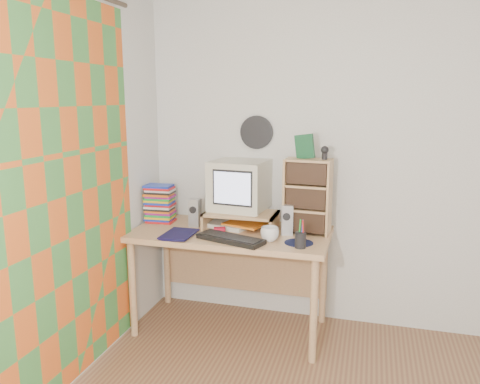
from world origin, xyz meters
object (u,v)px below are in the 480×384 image
Objects in this scene: desk at (233,246)px; crt_monitor at (238,186)px; keyboard at (231,239)px; mug at (270,234)px; diary at (165,231)px; cd_rack at (308,196)px; dvd_stack at (160,203)px.

crt_monitor is at bearing 81.71° from desk.
mug is at bearing 34.55° from keyboard.
mug is 0.73m from diary.
cd_rack is at bearing 18.72° from diary.
diary reaches higher than desk.
cd_rack is at bearing -3.30° from dvd_stack.
mug is at bearing -124.39° from cd_rack.
crt_monitor is 0.83× the size of keyboard.
desk is at bearing 33.88° from diary.
desk is 4.87× the size of dvd_stack.
cd_rack is (0.53, 0.04, 0.40)m from desk.
dvd_stack reaches higher than desk.
desk is 0.66m from dvd_stack.
dvd_stack is (-0.61, -0.05, -0.16)m from crt_monitor.
diary is at bearing -175.38° from mug.
crt_monitor reaches higher than keyboard.
mug is at bearing -38.58° from crt_monitor.
keyboard is (0.07, -0.29, 0.15)m from desk.
keyboard is 0.26m from mug.
crt_monitor is 0.52m from cd_rack.
crt_monitor is (0.01, 0.09, 0.44)m from desk.
crt_monitor is 1.56× the size of diary.
dvd_stack is at bearing 171.66° from keyboard.
diary is at bearing -146.07° from desk.
cd_rack is 2.13× the size of diary.
diary is (-0.42, -0.36, -0.28)m from crt_monitor.
crt_monitor is 0.73× the size of cd_rack.
desk is at bearing -92.18° from crt_monitor.
crt_monitor is at bearing 116.64° from keyboard.
diary is (-0.41, -0.27, 0.16)m from desk.
crt_monitor is at bearing 0.89° from dvd_stack.
mug reaches higher than diary.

